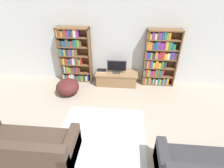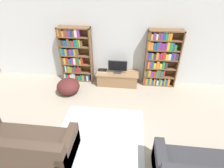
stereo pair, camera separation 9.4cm
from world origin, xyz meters
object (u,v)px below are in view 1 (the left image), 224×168
at_px(beanbag_ottoman, 68,87).
at_px(bookshelf_right, 159,59).
at_px(bookshelf_left, 74,56).
at_px(couch_left_sectional, 26,150).
at_px(tv_stand, 117,78).
at_px(television, 117,67).
at_px(laptop, 101,70).

bearing_deg(beanbag_ottoman, bookshelf_right, 17.21).
height_order(bookshelf_left, couch_left_sectional, bookshelf_left).
bearing_deg(bookshelf_left, beanbag_ottoman, -91.36).
bearing_deg(couch_left_sectional, beanbag_ottoman, 87.22).
bearing_deg(bookshelf_right, beanbag_ottoman, -162.79).
xyz_separation_m(bookshelf_left, bookshelf_right, (2.78, -0.00, 0.01)).
relative_size(tv_stand, beanbag_ottoman, 1.98).
bearing_deg(television, laptop, 170.82).
height_order(laptop, beanbag_ottoman, beanbag_ottoman).
xyz_separation_m(bookshelf_left, television, (1.44, -0.15, -0.26)).
xyz_separation_m(bookshelf_left, laptop, (0.93, -0.07, -0.47)).
distance_m(television, couch_left_sectional, 3.43).
distance_m(bookshelf_left, laptop, 1.04).
relative_size(tv_stand, television, 2.24).
bearing_deg(television, tv_stand, -90.00).
bearing_deg(laptop, television, -9.18).
height_order(tv_stand, laptop, laptop).
distance_m(bookshelf_right, couch_left_sectional, 4.36).
distance_m(laptop, couch_left_sectional, 3.29).
height_order(bookshelf_left, television, bookshelf_left).
relative_size(laptop, couch_left_sectional, 0.16).
distance_m(bookshelf_right, beanbag_ottoman, 3.01).
bearing_deg(tv_stand, beanbag_ottoman, -154.07).
height_order(television, laptop, television).
relative_size(television, couch_left_sectional, 0.32).
height_order(bookshelf_left, bookshelf_right, same).
bearing_deg(bookshelf_left, tv_stand, -6.17).
height_order(television, couch_left_sectional, television).
distance_m(bookshelf_left, couch_left_sectional, 3.24).
distance_m(bookshelf_left, television, 1.47).
bearing_deg(laptop, beanbag_ottoman, -139.89).
distance_m(tv_stand, television, 0.44).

